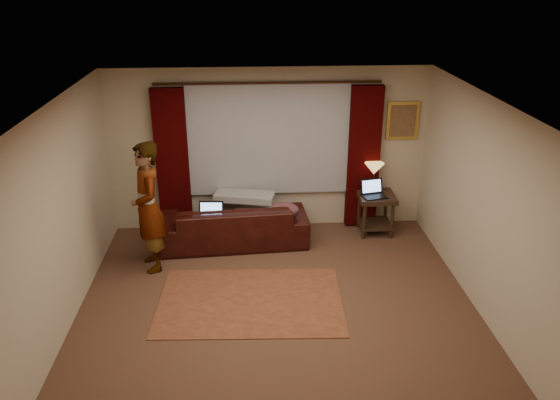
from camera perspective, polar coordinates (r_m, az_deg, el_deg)
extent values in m
cube|color=brown|center=(6.97, -0.21, -11.59)|extent=(5.00, 5.00, 0.01)
cube|color=silver|center=(5.88, -0.25, 9.72)|extent=(5.00, 5.00, 0.02)
cube|color=#C0B195|center=(8.64, -1.20, 5.23)|extent=(5.00, 0.02, 2.60)
cube|color=#C0B195|center=(4.19, 1.85, -16.48)|extent=(5.00, 0.02, 2.60)
cube|color=#C0B195|center=(6.67, -22.24, -2.26)|extent=(0.02, 5.00, 2.60)
cube|color=#C0B195|center=(6.91, 20.95, -1.16)|extent=(0.02, 5.00, 2.60)
cube|color=#A0A1A8|center=(8.52, -1.20, 6.38)|extent=(2.50, 0.05, 1.80)
cube|color=black|center=(8.64, -11.17, 3.95)|extent=(0.50, 0.14, 2.30)
cube|color=black|center=(8.76, 8.72, 4.39)|extent=(0.50, 0.14, 2.30)
cylinder|color=black|center=(8.26, -1.23, 12.13)|extent=(0.04, 0.04, 3.40)
cube|color=gold|center=(8.81, 12.69, 8.09)|extent=(0.50, 0.04, 0.60)
imported|color=black|center=(8.37, -4.84, -1.70)|extent=(2.30, 1.12, 0.90)
cube|color=#9A9993|center=(8.42, -3.78, 1.91)|extent=(0.97, 0.55, 0.11)
ellipsoid|color=brown|center=(8.31, 0.38, -1.08)|extent=(0.51, 0.41, 0.20)
cube|color=brown|center=(7.15, -3.09, -10.49)|extent=(2.42, 1.67, 0.01)
cube|color=black|center=(8.86, 9.93, -1.41)|extent=(0.58, 0.58, 0.66)
imported|color=#9A9993|center=(7.69, -13.62, -0.77)|extent=(0.70, 0.70, 1.86)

